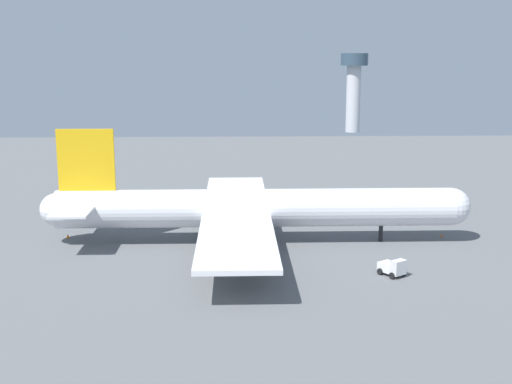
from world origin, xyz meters
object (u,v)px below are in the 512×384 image
control_tower (354,83)px  safety_cone_tail (68,236)px  maintenance_van (393,267)px  pushback_tractor (430,214)px  cargo_airplane (253,209)px  safety_cone_nose (442,235)px

control_tower → safety_cone_tail: bearing=-116.3°
maintenance_van → safety_cone_tail: size_ratio=5.71×
maintenance_van → pushback_tractor: maintenance_van is taller
maintenance_van → control_tower: control_tower is taller
maintenance_van → pushback_tractor: (14.41, 31.45, -0.03)m
pushback_tractor → safety_cone_tail: pushback_tractor is taller
cargo_airplane → maintenance_van: bearing=-42.5°
safety_cone_nose → safety_cone_tail: safety_cone_tail is taller
safety_cone_nose → control_tower: size_ratio=0.02×
safety_cone_nose → control_tower: control_tower is taller
cargo_airplane → safety_cone_nose: size_ratio=124.37×
cargo_airplane → control_tower: 162.00m
pushback_tractor → safety_cone_nose: pushback_tractor is taller
pushback_tractor → control_tower: (10.03, 141.63, 17.76)m
safety_cone_nose → cargo_airplane: bearing=-176.0°
control_tower → maintenance_van: bearing=-98.0°
safety_cone_nose → safety_cone_tail: bearing=178.8°
cargo_airplane → safety_cone_tail: cargo_airplane is taller
maintenance_van → safety_cone_nose: size_ratio=7.46×
maintenance_van → safety_cone_nose: bearing=56.6°
control_tower → pushback_tractor: bearing=-94.0°
maintenance_van → control_tower: 175.69m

